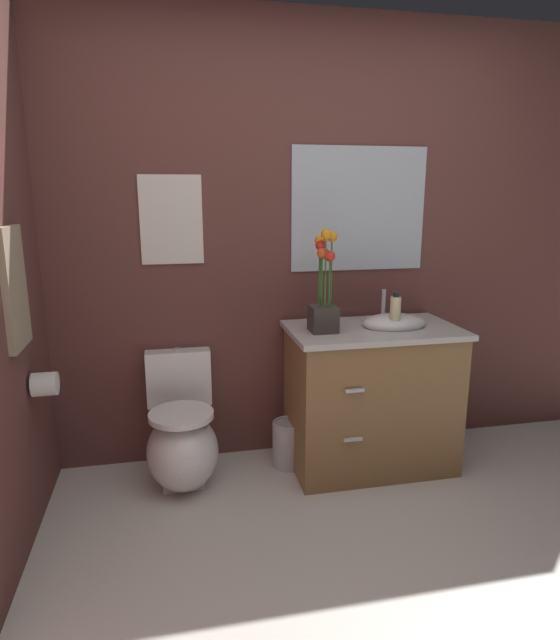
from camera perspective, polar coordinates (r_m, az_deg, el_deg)
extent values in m
cube|color=brown|center=(3.17, 5.40, 8.03)|extent=(4.33, 0.05, 2.50)
ellipsoid|color=white|center=(2.99, -10.31, -13.56)|extent=(0.38, 0.48, 0.40)
cube|color=white|center=(3.08, -10.26, -14.96)|extent=(0.22, 0.26, 0.18)
cube|color=white|center=(3.13, -10.74, -5.96)|extent=(0.36, 0.13, 0.32)
cylinder|color=white|center=(2.88, -10.48, -9.92)|extent=(0.34, 0.34, 0.03)
cylinder|color=#B7B7BC|center=(3.08, -10.87, -3.14)|extent=(0.04, 0.04, 0.02)
cube|color=brown|center=(3.12, 9.62, -8.37)|extent=(0.90, 0.52, 0.79)
cube|color=#BCB7B2|center=(3.00, 9.92, -1.06)|extent=(0.94, 0.56, 0.03)
ellipsoid|color=white|center=(3.03, 12.05, -0.29)|extent=(0.36, 0.26, 0.10)
cylinder|color=#B7B7BC|center=(3.16, 10.95, 1.61)|extent=(0.02, 0.02, 0.18)
cube|color=#B7B7BC|center=(2.76, 7.93, -7.44)|extent=(0.10, 0.02, 0.02)
cube|color=#B7B7BC|center=(2.86, 7.76, -12.47)|extent=(0.10, 0.02, 0.02)
cube|color=#38332D|center=(2.86, 4.61, 0.14)|extent=(0.14, 0.14, 0.14)
cylinder|color=#386B2D|center=(2.83, 5.48, 5.16)|extent=(0.01, 0.01, 0.36)
sphere|color=orange|center=(2.81, 5.56, 8.83)|extent=(0.06, 0.06, 0.06)
cylinder|color=#386B2D|center=(2.83, 4.83, 4.26)|extent=(0.01, 0.01, 0.27)
sphere|color=#EA4C23|center=(2.81, 4.89, 6.99)|extent=(0.06, 0.06, 0.06)
cylinder|color=#386B2D|center=(2.83, 4.21, 5.00)|extent=(0.01, 0.01, 0.34)
sphere|color=orange|center=(2.81, 4.27, 8.44)|extent=(0.06, 0.06, 0.06)
cylinder|color=#386B2D|center=(2.81, 4.31, 4.69)|extent=(0.01, 0.01, 0.32)
sphere|color=red|center=(2.79, 4.36, 7.90)|extent=(0.06, 0.06, 0.06)
cylinder|color=#386B2D|center=(2.80, 4.46, 4.27)|extent=(0.01, 0.01, 0.28)
sphere|color=#EA4C23|center=(2.78, 4.52, 7.13)|extent=(0.06, 0.06, 0.06)
cylinder|color=#386B2D|center=(2.77, 4.86, 5.19)|extent=(0.01, 0.01, 0.38)
sphere|color=orange|center=(2.75, 4.94, 9.11)|extent=(0.06, 0.06, 0.06)
cylinder|color=#386B2D|center=(2.79, 5.28, 4.06)|extent=(0.01, 0.01, 0.27)
sphere|color=red|center=(2.77, 5.34, 6.77)|extent=(0.06, 0.06, 0.06)
cylinder|color=beige|center=(2.94, 12.15, 0.70)|extent=(0.06, 0.06, 0.18)
cylinder|color=black|center=(2.92, 12.25, 2.67)|extent=(0.03, 0.03, 0.02)
cylinder|color=#B7B7BC|center=(3.17, 0.87, -13.10)|extent=(0.18, 0.18, 0.26)
torus|color=#B7B7BC|center=(3.11, 0.88, -10.87)|extent=(0.18, 0.18, 0.01)
cube|color=silver|center=(2.99, -11.50, 10.40)|extent=(0.33, 0.01, 0.47)
cube|color=#B2BCC6|center=(3.18, 8.40, 11.58)|extent=(0.80, 0.01, 0.70)
cube|color=gray|center=(2.53, -26.40, 3.05)|extent=(0.03, 0.28, 0.52)
cylinder|color=white|center=(2.72, -23.74, -6.26)|extent=(0.11, 0.11, 0.11)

